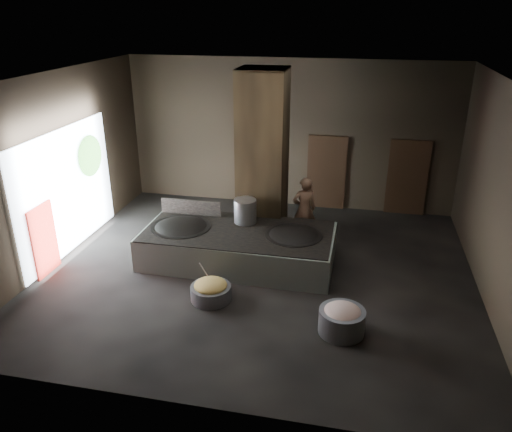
% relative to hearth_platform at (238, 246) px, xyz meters
% --- Properties ---
extents(floor, '(10.00, 9.00, 0.10)m').
position_rel_hearth_platform_xyz_m(floor, '(0.60, -0.39, -0.45)').
color(floor, black).
rests_on(floor, ground).
extents(ceiling, '(10.00, 9.00, 0.10)m').
position_rel_hearth_platform_xyz_m(ceiling, '(0.60, -0.39, 4.15)').
color(ceiling, black).
rests_on(ceiling, back_wall).
extents(back_wall, '(10.00, 0.10, 4.50)m').
position_rel_hearth_platform_xyz_m(back_wall, '(0.60, 4.16, 1.85)').
color(back_wall, black).
rests_on(back_wall, ground).
extents(front_wall, '(10.00, 0.10, 4.50)m').
position_rel_hearth_platform_xyz_m(front_wall, '(0.60, -4.94, 1.85)').
color(front_wall, black).
rests_on(front_wall, ground).
extents(left_wall, '(0.10, 9.00, 4.50)m').
position_rel_hearth_platform_xyz_m(left_wall, '(-4.45, -0.39, 1.85)').
color(left_wall, black).
rests_on(left_wall, ground).
extents(right_wall, '(0.10, 9.00, 4.50)m').
position_rel_hearth_platform_xyz_m(right_wall, '(5.65, -0.39, 1.85)').
color(right_wall, black).
rests_on(right_wall, ground).
extents(pillar, '(1.20, 1.20, 4.50)m').
position_rel_hearth_platform_xyz_m(pillar, '(0.30, 1.51, 1.85)').
color(pillar, black).
rests_on(pillar, ground).
extents(hearth_platform, '(4.65, 2.26, 0.80)m').
position_rel_hearth_platform_xyz_m(hearth_platform, '(0.00, 0.00, 0.00)').
color(hearth_platform, '#AABDAB').
rests_on(hearth_platform, ground).
extents(platform_cap, '(4.53, 2.17, 0.03)m').
position_rel_hearth_platform_xyz_m(platform_cap, '(0.00, 0.00, 0.41)').
color(platform_cap, black).
rests_on(platform_cap, hearth_platform).
extents(wok_left, '(1.46, 1.46, 0.40)m').
position_rel_hearth_platform_xyz_m(wok_left, '(-1.45, -0.05, 0.35)').
color(wok_left, black).
rests_on(wok_left, hearth_platform).
extents(wok_left_rim, '(1.49, 1.49, 0.05)m').
position_rel_hearth_platform_xyz_m(wok_left_rim, '(-1.45, -0.05, 0.42)').
color(wok_left_rim, black).
rests_on(wok_left_rim, hearth_platform).
extents(wok_right, '(1.36, 1.36, 0.38)m').
position_rel_hearth_platform_xyz_m(wok_right, '(1.35, 0.05, 0.35)').
color(wok_right, black).
rests_on(wok_right, hearth_platform).
extents(wok_right_rim, '(1.39, 1.39, 0.05)m').
position_rel_hearth_platform_xyz_m(wok_right_rim, '(1.35, 0.05, 0.42)').
color(wok_right_rim, black).
rests_on(wok_right_rim, hearth_platform).
extents(stock_pot, '(0.56, 0.56, 0.60)m').
position_rel_hearth_platform_xyz_m(stock_pot, '(0.05, 0.55, 0.73)').
color(stock_pot, silver).
rests_on(stock_pot, hearth_platform).
extents(splash_guard, '(1.61, 0.08, 0.40)m').
position_rel_hearth_platform_xyz_m(splash_guard, '(-1.45, 0.75, 0.63)').
color(splash_guard, black).
rests_on(splash_guard, hearth_platform).
extents(cook, '(0.75, 0.62, 1.75)m').
position_rel_hearth_platform_xyz_m(cook, '(1.42, 1.60, 0.47)').
color(cook, '#885F45').
rests_on(cook, ground).
extents(veg_basin, '(0.95, 0.95, 0.32)m').
position_rel_hearth_platform_xyz_m(veg_basin, '(-0.17, -1.83, -0.24)').
color(veg_basin, slate).
rests_on(veg_basin, ground).
extents(veg_fill, '(0.72, 0.72, 0.22)m').
position_rel_hearth_platform_xyz_m(veg_fill, '(-0.17, -1.83, -0.05)').
color(veg_fill, '#9FAD54').
rests_on(veg_fill, veg_basin).
extents(ladle, '(0.20, 0.31, 0.62)m').
position_rel_hearth_platform_xyz_m(ladle, '(-0.32, -1.68, 0.15)').
color(ladle, silver).
rests_on(ladle, veg_basin).
extents(meat_basin, '(0.95, 0.95, 0.49)m').
position_rel_hearth_platform_xyz_m(meat_basin, '(2.66, -2.43, -0.16)').
color(meat_basin, slate).
rests_on(meat_basin, ground).
extents(meat_fill, '(0.74, 0.74, 0.28)m').
position_rel_hearth_platform_xyz_m(meat_fill, '(2.66, -2.43, 0.05)').
color(meat_fill, tan).
rests_on(meat_fill, meat_basin).
extents(doorway_near, '(1.18, 0.08, 2.38)m').
position_rel_hearth_platform_xyz_m(doorway_near, '(1.80, 4.06, 0.70)').
color(doorway_near, black).
rests_on(doorway_near, ground).
extents(doorway_near_glow, '(0.87, 0.04, 2.05)m').
position_rel_hearth_platform_xyz_m(doorway_near_glow, '(1.87, 4.16, 0.65)').
color(doorway_near_glow, '#8C6647').
rests_on(doorway_near_glow, ground).
extents(doorway_far, '(1.18, 0.08, 2.38)m').
position_rel_hearth_platform_xyz_m(doorway_far, '(4.20, 4.06, 0.70)').
color(doorway_far, black).
rests_on(doorway_far, ground).
extents(doorway_far_glow, '(0.86, 0.04, 2.04)m').
position_rel_hearth_platform_xyz_m(doorway_far_glow, '(4.21, 4.18, 0.65)').
color(doorway_far_glow, '#8C6647').
rests_on(doorway_far_glow, ground).
extents(left_opening, '(0.04, 4.20, 3.10)m').
position_rel_hearth_platform_xyz_m(left_opening, '(-4.35, -0.19, 1.20)').
color(left_opening, white).
rests_on(left_opening, ground).
extents(pavilion_sliver, '(0.05, 0.90, 1.70)m').
position_rel_hearth_platform_xyz_m(pavilion_sliver, '(-4.28, -1.49, 0.45)').
color(pavilion_sliver, maroon).
rests_on(pavilion_sliver, ground).
extents(tree_silhouette, '(0.28, 1.10, 1.10)m').
position_rel_hearth_platform_xyz_m(tree_silhouette, '(-4.25, 0.91, 1.80)').
color(tree_silhouette, '#194714').
rests_on(tree_silhouette, left_opening).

